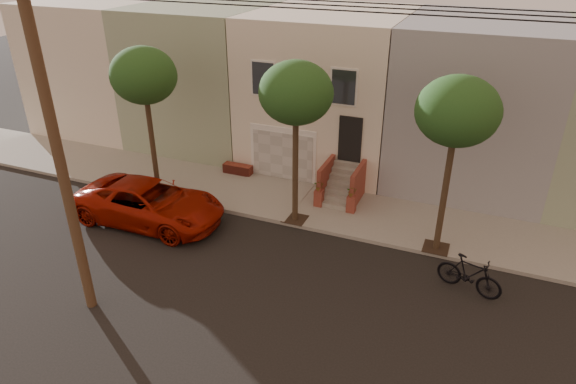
% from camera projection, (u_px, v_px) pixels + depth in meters
% --- Properties ---
extents(ground, '(90.00, 90.00, 0.00)m').
position_uv_depth(ground, '(226.00, 270.00, 17.33)').
color(ground, black).
rests_on(ground, ground).
extents(sidewalk, '(40.00, 3.70, 0.15)m').
position_uv_depth(sidewalk, '(286.00, 200.00, 21.71)').
color(sidewalk, gray).
rests_on(sidewalk, ground).
extents(house_row, '(33.10, 11.70, 7.00)m').
position_uv_depth(house_row, '(331.00, 85.00, 24.89)').
color(house_row, beige).
rests_on(house_row, sidewalk).
extents(tree_left, '(2.70, 2.57, 6.30)m').
position_uv_depth(tree_left, '(144.00, 76.00, 20.01)').
color(tree_left, '#2D2116').
rests_on(tree_left, sidewalk).
extents(tree_mid, '(2.70, 2.57, 6.30)m').
position_uv_depth(tree_mid, '(296.00, 94.00, 17.81)').
color(tree_mid, '#2D2116').
rests_on(tree_mid, sidewalk).
extents(tree_right, '(2.70, 2.57, 6.30)m').
position_uv_depth(tree_right, '(457.00, 112.00, 15.96)').
color(tree_right, '#2D2116').
rests_on(tree_right, sidewalk).
extents(utility_pole, '(23.60, 1.22, 10.00)m').
position_uv_depth(utility_pole, '(500.00, 234.00, 9.63)').
color(utility_pole, '#463520').
rests_on(utility_pole, ground).
extents(pickup_truck, '(6.04, 2.85, 1.67)m').
position_uv_depth(pickup_truck, '(150.00, 203.00, 19.91)').
color(pickup_truck, '#9A1303').
rests_on(pickup_truck, ground).
extents(motorcycle, '(2.19, 1.16, 1.27)m').
position_uv_depth(motorcycle, '(469.00, 275.00, 16.04)').
color(motorcycle, black).
rests_on(motorcycle, ground).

